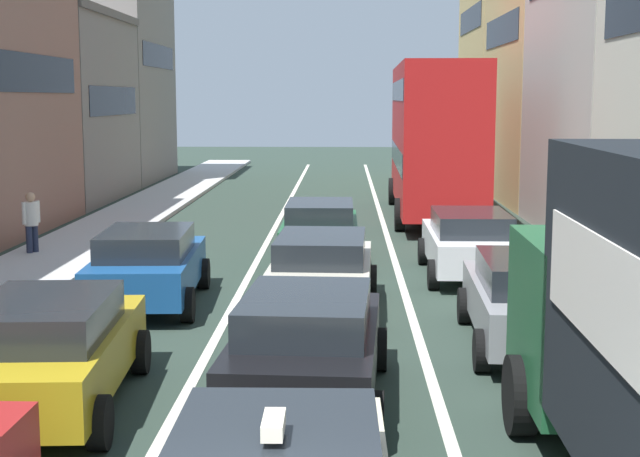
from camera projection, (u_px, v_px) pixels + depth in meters
name	position (u px, v px, depth m)	size (l,w,h in m)	color
sidewalk_left	(85.00, 241.00, 25.13)	(2.60, 64.00, 0.14)	#BBBBBB
lane_stripe_left	(266.00, 244.00, 25.01)	(0.16, 60.00, 0.01)	silver
lane_stripe_right	(390.00, 245.00, 24.92)	(0.16, 60.00, 0.01)	silver
sedan_centre_lane_second	(307.00, 344.00, 11.94)	(2.26, 4.40, 1.49)	black
wagon_left_lane_second	(49.00, 349.00, 11.69)	(2.28, 4.40, 1.49)	#B29319
hatchback_centre_lane_third	(322.00, 271.00, 16.97)	(2.19, 4.36, 1.49)	beige
sedan_left_lane_third	(148.00, 265.00, 17.61)	(2.25, 4.39, 1.49)	#194C8C
coupe_centre_lane_fourth	(320.00, 230.00, 22.26)	(2.07, 4.30, 1.49)	#19592D
sedan_right_lane_behind_truck	(531.00, 299.00, 14.62)	(2.21, 4.37, 1.49)	gray
wagon_right_lane_far	(470.00, 242.00, 20.39)	(2.10, 4.32, 1.49)	silver
bus_mid_queue_primary	(435.00, 133.00, 30.19)	(2.97, 10.55, 5.06)	#B21919
pedestrian_mid_sidewalk	(31.00, 221.00, 22.79)	(0.34, 0.48, 1.66)	#262D47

